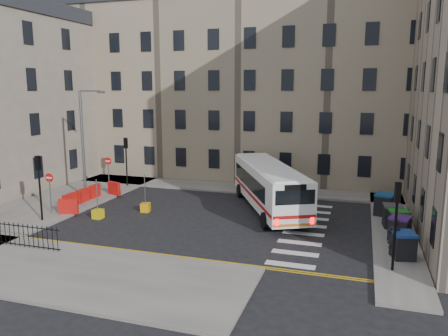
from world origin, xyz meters
The scene contains 22 objects.
ground centered at (0.00, 0.00, 0.00)m, with size 120.00×120.00×0.00m, color black.
pavement_north centered at (-6.00, 8.60, 0.07)m, with size 36.00×3.20×0.15m, color slate.
pavement_east centered at (9.00, 4.00, 0.07)m, with size 2.40×26.00×0.15m, color slate.
pavement_west centered at (-14.00, 1.00, 0.07)m, with size 6.00×22.00×0.15m, color slate.
pavement_sw centered at (-7.00, -10.00, 0.07)m, with size 20.00×6.00×0.15m, color slate.
terrace_north centered at (-7.00, 15.50, 8.62)m, with size 38.30×10.80×17.20m.
traffic_light_east centered at (8.60, -5.50, 2.87)m, with size 0.28×0.22×4.10m.
traffic_light_nw centered at (-12.00, 6.50, 2.87)m, with size 0.28×0.22×4.10m.
traffic_light_sw centered at (-12.00, -4.00, 2.87)m, with size 0.28×0.22×4.10m.
streetlamp centered at (-13.00, 2.00, 4.34)m, with size 0.50×0.22×8.14m.
no_entry_north centered at (-12.50, 4.50, 2.08)m, with size 0.60×0.08×3.00m.
no_entry_south centered at (-12.50, -2.50, 2.08)m, with size 0.60×0.08×3.00m.
roadworks_barriers centered at (-11.84, 0.50, 0.65)m, with size 1.66×6.26×1.00m.
bus centered at (1.01, 3.11, 1.80)m, with size 7.45×11.39×3.12m.
wheelie_bin_a centered at (9.15, -3.78, 0.81)m, with size 1.28×1.39×1.30m.
wheelie_bin_b centered at (9.19, -1.01, 0.80)m, with size 1.35×1.44×1.30m.
wheelie_bin_c centered at (9.18, 0.39, 0.81)m, with size 1.27×1.39×1.31m.
wheelie_bin_d centered at (8.94, 1.26, 0.83)m, with size 1.18×1.32×1.35m.
wheelie_bin_e centered at (8.58, 3.78, 0.87)m, with size 1.42×1.54×1.42m.
pedestrian centered at (8.75, -3.56, 1.09)m, with size 0.68×0.45×1.88m, color black.
bollard_yellow centered at (-6.93, 0.13, 0.30)m, with size 0.60×0.60×0.60m, color orange.
bollard_chevron centered at (-9.12, -2.21, 0.30)m, with size 0.60×0.60×0.60m, color gold.
Camera 1 is at (6.96, -25.74, 8.33)m, focal length 35.00 mm.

